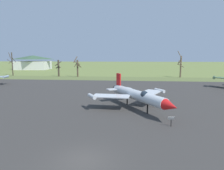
{
  "coord_description": "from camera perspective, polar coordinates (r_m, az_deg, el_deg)",
  "views": [
    {
      "loc": [
        3.43,
        -12.82,
        7.21
      ],
      "look_at": [
        -0.45,
        22.77,
        2.19
      ],
      "focal_mm": 32.13,
      "sensor_mm": 36.0,
      "label": 1
    }
  ],
  "objects": [
    {
      "name": "asphalt_apron",
      "position": [
        31.72,
        -0.16,
        -5.1
      ],
      "size": [
        105.3,
        59.61,
        0.05
      ],
      "primitive_type": "cube",
      "color": "#383533",
      "rests_on": "ground"
    },
    {
      "name": "bare_tree_left_of_center",
      "position": [
        76.73,
        -14.98,
        4.78
      ],
      "size": [
        2.65,
        2.69,
        6.12
      ],
      "color": "#42382D",
      "rests_on": "ground"
    },
    {
      "name": "grass_verge_strip",
      "position": [
        66.98,
        3.25,
        1.82
      ],
      "size": [
        165.3,
        12.0,
        0.06
      ],
      "primitive_type": "cube",
      "color": "#5D6937",
      "rests_on": "ground"
    },
    {
      "name": "bare_tree_right_of_center",
      "position": [
        74.89,
        18.94,
        5.24
      ],
      "size": [
        2.24,
        2.54,
        9.32
      ],
      "color": "brown",
      "rests_on": "ground"
    },
    {
      "name": "jet_fighter_rear_center",
      "position": [
        27.68,
        7.27,
        -2.9
      ],
      "size": [
        11.48,
        13.26,
        4.58
      ],
      "color": "silver",
      "rests_on": "ground"
    },
    {
      "name": "bare_tree_center",
      "position": [
        73.88,
        -9.83,
        5.14
      ],
      "size": [
        2.75,
        2.72,
        7.49
      ],
      "color": "brown",
      "rests_on": "ground"
    },
    {
      "name": "bare_tree_far_left",
      "position": [
        86.91,
        -26.57,
        5.62
      ],
      "size": [
        2.59,
        2.25,
        8.96
      ],
      "color": "#42382D",
      "rests_on": "ground"
    },
    {
      "name": "ground_plane",
      "position": [
        15.1,
        -8.23,
        -20.61
      ],
      "size": [
        600.0,
        600.0,
        0.0
      ],
      "primitive_type": "plane",
      "color": "olive"
    },
    {
      "name": "info_placard_rear_center",
      "position": [
        21.9,
        16.49,
        -9.57
      ],
      "size": [
        0.65,
        0.28,
        1.12
      ],
      "color": "black",
      "rests_on": "ground"
    },
    {
      "name": "visitor_building",
      "position": [
        125.57,
        -21.54,
        5.95
      ],
      "size": [
        19.49,
        15.53,
        8.12
      ],
      "color": "silver",
      "rests_on": "ground"
    }
  ]
}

